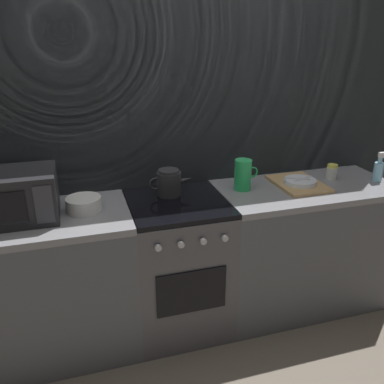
{
  "coord_description": "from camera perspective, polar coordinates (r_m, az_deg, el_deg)",
  "views": [
    {
      "loc": [
        -0.57,
        -2.2,
        1.86
      ],
      "look_at": [
        0.09,
        0.0,
        0.95
      ],
      "focal_mm": 38.02,
      "sensor_mm": 36.0,
      "label": 1
    }
  ],
  "objects": [
    {
      "name": "ground_plane",
      "position": [
        2.94,
        -1.82,
        -17.67
      ],
      "size": [
        8.0,
        8.0,
        0.0
      ],
      "primitive_type": "plane",
      "color": "#6B6054"
    },
    {
      "name": "back_wall",
      "position": [
        2.67,
        -3.93,
        7.23
      ],
      "size": [
        3.6,
        0.05,
        2.4
      ],
      "color": "gray",
      "rests_on": "ground_plane"
    },
    {
      "name": "counter_left",
      "position": [
        2.64,
        -21.66,
        -12.47
      ],
      "size": [
        1.2,
        0.6,
        0.9
      ],
      "color": "#515459",
      "rests_on": "ground_plane"
    },
    {
      "name": "stove_unit",
      "position": [
        2.68,
        -1.93,
        -10.22
      ],
      "size": [
        0.6,
        0.63,
        0.9
      ],
      "color": "#4C4C51",
      "rests_on": "ground_plane"
    },
    {
      "name": "counter_right",
      "position": [
        3.0,
        15.05,
        -7.26
      ],
      "size": [
        1.2,
        0.6,
        0.9
      ],
      "color": "#515459",
      "rests_on": "ground_plane"
    },
    {
      "name": "microwave",
      "position": [
        2.39,
        -23.84,
        -0.54
      ],
      "size": [
        0.46,
        0.35,
        0.27
      ],
      "color": "black",
      "rests_on": "counter_left"
    },
    {
      "name": "kettle",
      "position": [
        2.54,
        -3.24,
        1.33
      ],
      "size": [
        0.28,
        0.15,
        0.17
      ],
      "color": "#262628",
      "rests_on": "stove_unit"
    },
    {
      "name": "mixing_bowl",
      "position": [
        2.41,
        -14.93,
        -1.64
      ],
      "size": [
        0.2,
        0.2,
        0.08
      ],
      "primitive_type": "cylinder",
      "color": "silver",
      "rests_on": "counter_left"
    },
    {
      "name": "pitcher",
      "position": [
        2.64,
        7.18,
        2.43
      ],
      "size": [
        0.16,
        0.11,
        0.2
      ],
      "color": "green",
      "rests_on": "counter_right"
    },
    {
      "name": "dish_pile",
      "position": [
        2.81,
        14.77,
        1.25
      ],
      "size": [
        0.3,
        0.4,
        0.06
      ],
      "color": "tan",
      "rests_on": "counter_right"
    },
    {
      "name": "spice_jar",
      "position": [
        2.99,
        19.02,
        2.69
      ],
      "size": [
        0.08,
        0.08,
        0.1
      ],
      "color": "silver",
      "rests_on": "counter_right"
    },
    {
      "name": "spray_bottle",
      "position": [
        3.06,
        24.71,
        2.84
      ],
      "size": [
        0.08,
        0.06,
        0.2
      ],
      "color": "#8CCCE5",
      "rests_on": "counter_right"
    }
  ]
}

